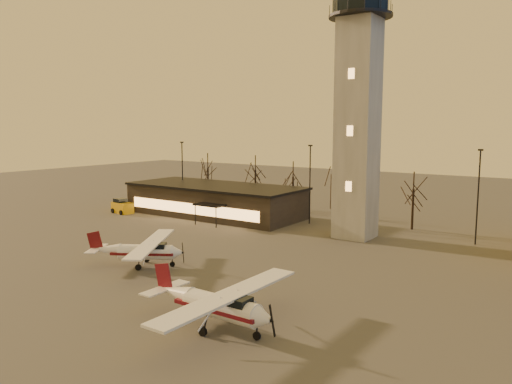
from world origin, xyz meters
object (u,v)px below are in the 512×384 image
(terminal, at_px, (215,200))
(cessna_rear, at_px, (147,254))
(service_cart, at_px, (122,208))
(control_tower, at_px, (358,91))
(cessna_front, at_px, (224,312))

(terminal, relative_size, cessna_rear, 2.38)
(terminal, xyz_separation_m, cessna_rear, (11.44, -23.61, -1.07))
(cessna_rear, bearing_deg, terminal, 84.72)
(cessna_rear, distance_m, service_cart, 29.15)
(control_tower, height_order, service_cart, control_tower)
(control_tower, xyz_separation_m, service_cart, (-34.07, -4.41, -15.53))
(cessna_rear, bearing_deg, cessna_front, -57.64)
(control_tower, xyz_separation_m, cessna_front, (3.87, -28.82, -15.13))
(cessna_rear, height_order, service_cart, cessna_rear)
(control_tower, xyz_separation_m, terminal, (-21.99, 1.98, -14.17))
(terminal, height_order, cessna_rear, terminal)
(cessna_rear, bearing_deg, service_cart, 112.66)
(control_tower, distance_m, terminal, 26.24)
(terminal, distance_m, service_cart, 13.73)
(cessna_rear, relative_size, service_cart, 3.01)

